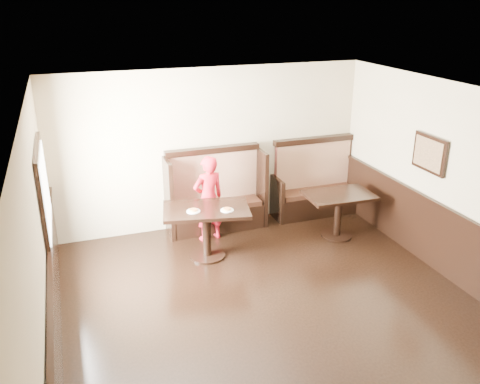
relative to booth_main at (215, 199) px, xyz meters
name	(u,v)px	position (x,y,z in m)	size (l,w,h in m)	color
ground	(293,334)	(0.00, -3.30, -0.53)	(7.00, 7.00, 0.00)	black
room_shell	(263,280)	(-0.30, -3.01, 0.14)	(7.00, 7.00, 7.00)	#C0B08B
booth_main	(215,199)	(0.00, 0.00, 0.00)	(1.75, 0.72, 1.45)	black
booth_neighbor	(314,189)	(1.95, 0.00, -0.05)	(1.65, 0.72, 1.45)	black
table_main	(206,220)	(-0.45, -1.02, 0.12)	(1.45, 1.07, 0.84)	black
table_neighbor	(339,205)	(1.86, -1.06, 0.06)	(1.15, 0.77, 0.78)	black
child	(209,199)	(-0.25, -0.43, 0.21)	(0.54, 0.35, 1.48)	red
pizza_plate_left	(193,211)	(-0.67, -1.09, 0.33)	(0.21, 0.21, 0.04)	white
pizza_plate_right	(227,210)	(-0.18, -1.22, 0.32)	(0.20, 0.20, 0.04)	white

